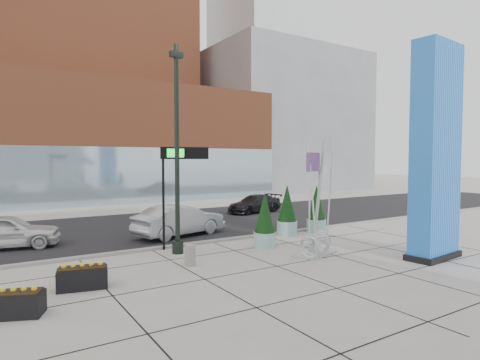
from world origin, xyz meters
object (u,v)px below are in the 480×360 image
lamp_post (177,169)px  overhead_street_sign (179,162)px  car_silver_mid (180,221)px  blue_pylon (436,156)px  public_art_sculpture (316,224)px  concrete_bollard (190,255)px  car_white_west (5,232)px

lamp_post → overhead_street_sign: bearing=61.1°
overhead_street_sign → car_silver_mid: bearing=79.5°
car_silver_mid → overhead_street_sign: bearing=142.2°
blue_pylon → public_art_sculpture: (-3.50, 3.01, -2.84)m
blue_pylon → lamp_post: size_ratio=0.98×
concrete_bollard → car_silver_mid: bearing=69.9°
blue_pylon → public_art_sculpture: blue_pylon is taller
overhead_street_sign → car_white_west: 8.30m
blue_pylon → car_white_west: 18.49m
blue_pylon → car_silver_mid: size_ratio=1.74×
car_silver_mid → blue_pylon: bearing=-159.7°
blue_pylon → overhead_street_sign: size_ratio=1.89×
public_art_sculpture → car_silver_mid: (-3.17, 6.70, -0.46)m
lamp_post → car_white_west: (-6.09, 4.88, -2.79)m
blue_pylon → car_white_west: bearing=136.7°
blue_pylon → concrete_bollard: bearing=148.7°
concrete_bollard → car_silver_mid: car_silver_mid is taller
car_white_west → car_silver_mid: car_silver_mid is taller
concrete_bollard → car_silver_mid: size_ratio=0.16×
overhead_street_sign → car_white_west: bearing=162.3°
public_art_sculpture → car_white_west: public_art_sculpture is taller
lamp_post → concrete_bollard: lamp_post is taller
overhead_street_sign → blue_pylon: bearing=-29.7°
lamp_post → blue_pylon: bearing=-37.0°
blue_pylon → car_silver_mid: bearing=118.9°
blue_pylon → public_art_sculpture: size_ratio=1.77×
overhead_street_sign → car_silver_mid: (1.10, 2.52, -3.05)m
overhead_street_sign → car_white_west: size_ratio=1.00×
public_art_sculpture → concrete_bollard: bearing=147.6°
public_art_sculpture → overhead_street_sign: 6.52m
concrete_bollard → lamp_post: bearing=79.1°
lamp_post → car_white_west: 8.29m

